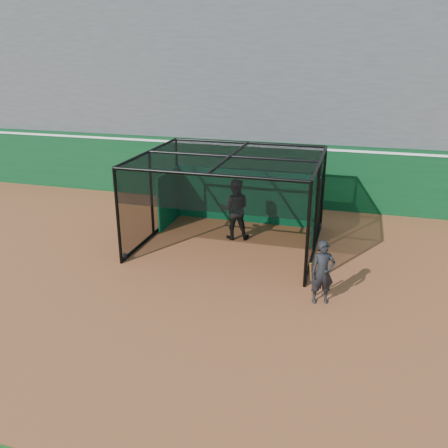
# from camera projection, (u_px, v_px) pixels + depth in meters

# --- Properties ---
(ground) EXTENTS (120.00, 120.00, 0.00)m
(ground) POSITION_uv_depth(u_px,v_px,m) (187.00, 303.00, 11.63)
(ground) COLOR brown
(ground) RESTS_ON ground
(outfield_wall) EXTENTS (50.00, 0.50, 2.50)m
(outfield_wall) POSITION_uv_depth(u_px,v_px,m) (260.00, 172.00, 18.86)
(outfield_wall) COLOR #0A3B1A
(outfield_wall) RESTS_ON ground
(grandstand) EXTENTS (50.00, 7.85, 8.95)m
(grandstand) POSITION_uv_depth(u_px,v_px,m) (279.00, 82.00, 21.16)
(grandstand) COLOR #4C4C4F
(grandstand) RESTS_ON ground
(batting_cage) EXTENTS (5.40, 4.69, 2.84)m
(batting_cage) POSITION_uv_depth(u_px,v_px,m) (230.00, 201.00, 14.73)
(batting_cage) COLOR black
(batting_cage) RESTS_ON ground
(batter) EXTENTS (1.12, 0.96, 2.00)m
(batter) POSITION_uv_depth(u_px,v_px,m) (235.00, 209.00, 15.33)
(batter) COLOR black
(batter) RESTS_ON ground
(on_deck_player) EXTENTS (0.68, 0.56, 1.60)m
(on_deck_player) POSITION_uv_depth(u_px,v_px,m) (322.00, 273.00, 11.41)
(on_deck_player) COLOR black
(on_deck_player) RESTS_ON ground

